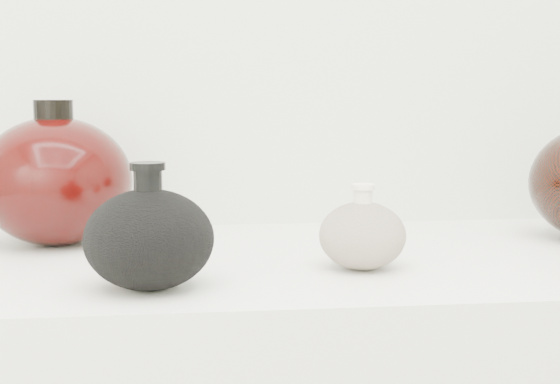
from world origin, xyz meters
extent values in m
cube|color=silver|center=(0.00, 0.95, 0.89)|extent=(1.20, 0.50, 0.03)
ellipsoid|color=black|center=(-0.15, 0.80, 0.95)|extent=(0.18, 0.18, 0.11)
cylinder|color=black|center=(-0.15, 0.80, 1.02)|extent=(0.04, 0.04, 0.03)
cylinder|color=black|center=(-0.15, 0.80, 1.03)|extent=(0.05, 0.05, 0.01)
ellipsoid|color=beige|center=(0.09, 0.86, 0.94)|extent=(0.11, 0.11, 0.08)
cylinder|color=beige|center=(0.09, 0.86, 0.99)|extent=(0.02, 0.02, 0.02)
cylinder|color=beige|center=(0.09, 0.86, 1.00)|extent=(0.03, 0.03, 0.01)
ellipsoid|color=black|center=(-0.29, 1.06, 0.99)|extent=(0.25, 0.25, 0.18)
cylinder|color=black|center=(-0.29, 1.06, 1.08)|extent=(0.06, 0.06, 0.03)
camera|label=1|loc=(-0.11, -0.02, 1.11)|focal=50.00mm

